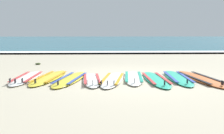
{
  "coord_description": "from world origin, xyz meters",
  "views": [
    {
      "loc": [
        -0.61,
        -6.65,
        1.35
      ],
      "look_at": [
        -0.39,
        0.63,
        0.25
      ],
      "focal_mm": 36.73,
      "sensor_mm": 36.0,
      "label": 1
    }
  ],
  "objects_px": {
    "surfboard_3": "(92,80)",
    "surfboard_4": "(112,79)",
    "surfboard_6": "(155,79)",
    "surfboard_8": "(200,78)",
    "surfboard_1": "(50,77)",
    "surfboard_5": "(133,77)",
    "surfboard_7": "(178,78)",
    "surfboard_2": "(71,79)",
    "surfboard_0": "(27,78)"
  },
  "relations": [
    {
      "from": "surfboard_7",
      "to": "surfboard_4",
      "type": "bearing_deg",
      "value": -173.86
    },
    {
      "from": "surfboard_1",
      "to": "surfboard_7",
      "type": "distance_m",
      "value": 3.78
    },
    {
      "from": "surfboard_5",
      "to": "surfboard_2",
      "type": "bearing_deg",
      "value": -174.93
    },
    {
      "from": "surfboard_5",
      "to": "surfboard_6",
      "type": "height_order",
      "value": "same"
    },
    {
      "from": "surfboard_5",
      "to": "surfboard_7",
      "type": "bearing_deg",
      "value": -2.73
    },
    {
      "from": "surfboard_5",
      "to": "surfboard_7",
      "type": "xyz_separation_m",
      "value": [
        1.29,
        -0.06,
        -0.0
      ]
    },
    {
      "from": "surfboard_1",
      "to": "surfboard_8",
      "type": "bearing_deg",
      "value": -3.79
    },
    {
      "from": "surfboard_5",
      "to": "surfboard_8",
      "type": "bearing_deg",
      "value": -6.22
    },
    {
      "from": "surfboard_6",
      "to": "surfboard_2",
      "type": "bearing_deg",
      "value": 177.7
    },
    {
      "from": "surfboard_6",
      "to": "surfboard_4",
      "type": "bearing_deg",
      "value": -179.56
    },
    {
      "from": "surfboard_3",
      "to": "surfboard_6",
      "type": "xyz_separation_m",
      "value": [
        1.81,
        0.03,
        -0.0
      ]
    },
    {
      "from": "surfboard_6",
      "to": "surfboard_7",
      "type": "xyz_separation_m",
      "value": [
        0.7,
        0.2,
        -0.0
      ]
    },
    {
      "from": "surfboard_0",
      "to": "surfboard_4",
      "type": "bearing_deg",
      "value": -7.63
    },
    {
      "from": "surfboard_3",
      "to": "surfboard_4",
      "type": "relative_size",
      "value": 0.89
    },
    {
      "from": "surfboard_2",
      "to": "surfboard_4",
      "type": "distance_m",
      "value": 1.2
    },
    {
      "from": "surfboard_0",
      "to": "surfboard_3",
      "type": "xyz_separation_m",
      "value": [
        1.92,
        -0.35,
        0.0
      ]
    },
    {
      "from": "surfboard_6",
      "to": "surfboard_0",
      "type": "bearing_deg",
      "value": 175.0
    },
    {
      "from": "surfboard_4",
      "to": "surfboard_8",
      "type": "relative_size",
      "value": 0.88
    },
    {
      "from": "surfboard_2",
      "to": "surfboard_4",
      "type": "xyz_separation_m",
      "value": [
        1.2,
        -0.11,
        0.0
      ]
    },
    {
      "from": "surfboard_2",
      "to": "surfboard_7",
      "type": "xyz_separation_m",
      "value": [
        3.12,
        0.1,
        -0.0
      ]
    },
    {
      "from": "surfboard_3",
      "to": "surfboard_7",
      "type": "height_order",
      "value": "same"
    },
    {
      "from": "surfboard_2",
      "to": "surfboard_7",
      "type": "distance_m",
      "value": 3.12
    },
    {
      "from": "surfboard_3",
      "to": "surfboard_4",
      "type": "height_order",
      "value": "same"
    },
    {
      "from": "surfboard_1",
      "to": "surfboard_5",
      "type": "relative_size",
      "value": 1.09
    },
    {
      "from": "surfboard_4",
      "to": "surfboard_6",
      "type": "xyz_separation_m",
      "value": [
        1.23,
        0.01,
        -0.0
      ]
    },
    {
      "from": "surfboard_4",
      "to": "surfboard_7",
      "type": "bearing_deg",
      "value": 6.14
    },
    {
      "from": "surfboard_1",
      "to": "surfboard_6",
      "type": "relative_size",
      "value": 1.05
    },
    {
      "from": "surfboard_2",
      "to": "surfboard_7",
      "type": "relative_size",
      "value": 1.0
    },
    {
      "from": "surfboard_4",
      "to": "surfboard_7",
      "type": "xyz_separation_m",
      "value": [
        1.92,
        0.21,
        -0.0
      ]
    },
    {
      "from": "surfboard_0",
      "to": "surfboard_6",
      "type": "height_order",
      "value": "same"
    },
    {
      "from": "surfboard_3",
      "to": "surfboard_8",
      "type": "height_order",
      "value": "same"
    },
    {
      "from": "surfboard_4",
      "to": "surfboard_6",
      "type": "distance_m",
      "value": 1.23
    },
    {
      "from": "surfboard_6",
      "to": "surfboard_7",
      "type": "height_order",
      "value": "same"
    },
    {
      "from": "surfboard_2",
      "to": "surfboard_7",
      "type": "height_order",
      "value": "same"
    },
    {
      "from": "surfboard_3",
      "to": "surfboard_8",
      "type": "relative_size",
      "value": 0.79
    },
    {
      "from": "surfboard_0",
      "to": "surfboard_2",
      "type": "xyz_separation_m",
      "value": [
        1.31,
        -0.23,
        -0.0
      ]
    },
    {
      "from": "surfboard_3",
      "to": "surfboard_4",
      "type": "xyz_separation_m",
      "value": [
        0.59,
        0.02,
        -0.0
      ]
    },
    {
      "from": "surfboard_0",
      "to": "surfboard_5",
      "type": "relative_size",
      "value": 1.0
    },
    {
      "from": "surfboard_2",
      "to": "surfboard_6",
      "type": "distance_m",
      "value": 2.43
    },
    {
      "from": "surfboard_4",
      "to": "surfboard_1",
      "type": "bearing_deg",
      "value": 169.27
    },
    {
      "from": "surfboard_5",
      "to": "surfboard_6",
      "type": "bearing_deg",
      "value": -23.44
    },
    {
      "from": "surfboard_6",
      "to": "surfboard_7",
      "type": "relative_size",
      "value": 0.98
    },
    {
      "from": "surfboard_3",
      "to": "surfboard_4",
      "type": "bearing_deg",
      "value": 1.64
    },
    {
      "from": "surfboard_1",
      "to": "surfboard_2",
      "type": "bearing_deg",
      "value": -20.49
    },
    {
      "from": "surfboard_1",
      "to": "surfboard_3",
      "type": "bearing_deg",
      "value": -16.2
    },
    {
      "from": "surfboard_0",
      "to": "surfboard_4",
      "type": "xyz_separation_m",
      "value": [
        2.51,
        -0.34,
        0.0
      ]
    },
    {
      "from": "surfboard_1",
      "to": "surfboard_4",
      "type": "height_order",
      "value": "same"
    },
    {
      "from": "surfboard_2",
      "to": "surfboard_4",
      "type": "bearing_deg",
      "value": -5.09
    },
    {
      "from": "surfboard_3",
      "to": "surfboard_6",
      "type": "height_order",
      "value": "same"
    },
    {
      "from": "surfboard_3",
      "to": "surfboard_6",
      "type": "distance_m",
      "value": 1.81
    }
  ]
}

